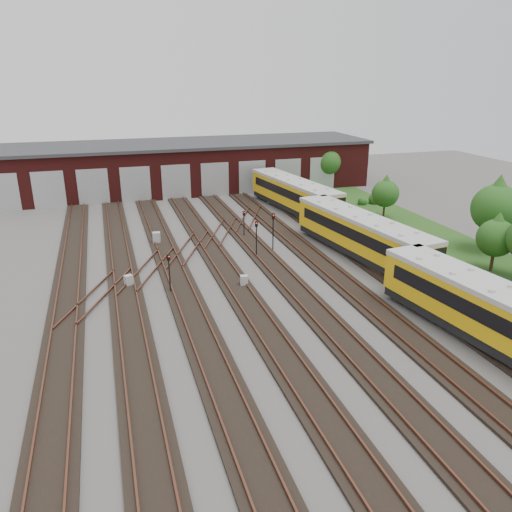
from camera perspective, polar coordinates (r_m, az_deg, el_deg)
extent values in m
plane|color=#4A4744|center=(33.85, 3.19, -6.36)|extent=(120.00, 120.00, 0.00)
cube|color=black|center=(32.25, -21.18, -9.08)|extent=(2.40, 70.00, 0.18)
cube|color=brown|center=(32.25, -22.50, -8.93)|extent=(0.10, 70.00, 0.15)
cube|color=brown|center=(32.10, -19.94, -8.71)|extent=(0.10, 70.00, 0.15)
cube|color=black|center=(32.08, -14.01, -8.39)|extent=(2.40, 70.00, 0.18)
cube|color=brown|center=(32.00, -15.33, -8.27)|extent=(0.10, 70.00, 0.15)
cube|color=brown|center=(32.03, -12.75, -8.00)|extent=(0.10, 70.00, 0.15)
cube|color=black|center=(32.42, -6.90, -7.58)|extent=(2.40, 70.00, 0.18)
cube|color=brown|center=(32.25, -8.18, -7.47)|extent=(0.10, 70.00, 0.15)
cube|color=brown|center=(32.46, -5.66, -7.17)|extent=(0.10, 70.00, 0.15)
cube|color=black|center=(33.24, -0.07, -6.69)|extent=(2.40, 70.00, 0.18)
cube|color=brown|center=(32.98, -1.27, -6.60)|extent=(0.10, 70.00, 0.15)
cube|color=brown|center=(33.36, 1.12, -6.27)|extent=(0.10, 70.00, 0.15)
cube|color=black|center=(34.50, 6.33, -5.76)|extent=(2.40, 70.00, 0.18)
cube|color=brown|center=(34.17, 5.23, -5.68)|extent=(0.10, 70.00, 0.15)
cube|color=brown|center=(34.70, 7.43, -5.35)|extent=(0.10, 70.00, 0.15)
cube|color=black|center=(36.16, 12.18, -4.85)|extent=(2.40, 70.00, 0.18)
cube|color=brown|center=(35.77, 11.19, -4.77)|extent=(0.10, 70.00, 0.15)
cube|color=brown|center=(36.43, 13.19, -4.46)|extent=(0.10, 70.00, 0.15)
cube|color=black|center=(38.18, 17.46, -3.98)|extent=(2.40, 70.00, 0.18)
cube|color=brown|center=(37.73, 16.58, -3.91)|extent=(0.10, 70.00, 0.15)
cube|color=brown|center=(38.51, 18.37, -3.61)|extent=(0.10, 70.00, 0.15)
cube|color=black|center=(40.49, 22.16, -3.18)|extent=(2.40, 70.00, 0.18)
cube|color=brown|center=(39.99, 21.39, -3.10)|extent=(0.10, 70.00, 0.15)
cube|color=brown|center=(40.87, 22.98, -2.83)|extent=(0.10, 70.00, 0.15)
cube|color=brown|center=(41.21, -12.22, -1.43)|extent=(5.40, 9.62, 0.15)
cube|color=brown|center=(45.37, -7.70, 0.87)|extent=(5.40, 9.62, 0.15)
cube|color=brown|center=(49.83, -3.96, 2.78)|extent=(5.40, 9.62, 0.15)
cube|color=brown|center=(37.44, -17.72, -4.22)|extent=(5.40, 9.62, 0.15)
cube|color=brown|center=(54.51, -0.83, 4.35)|extent=(5.40, 9.62, 0.15)
cube|color=#4A1312|center=(70.23, -8.24, 10.04)|extent=(50.00, 12.00, 6.00)
cube|color=#333336|center=(69.76, -8.38, 12.58)|extent=(51.00, 12.50, 0.40)
cube|color=#9DA0A3|center=(64.64, -27.00, 6.46)|extent=(3.60, 0.12, 4.40)
cube|color=#9DA0A3|center=(63.96, -22.59, 6.98)|extent=(3.60, 0.12, 4.40)
cube|color=#9DA0A3|center=(63.66, -18.10, 7.48)|extent=(3.60, 0.12, 4.40)
cube|color=#9DA0A3|center=(63.76, -13.58, 7.93)|extent=(3.60, 0.12, 4.40)
cube|color=#9DA0A3|center=(64.24, -9.10, 8.32)|extent=(3.60, 0.12, 4.40)
cube|color=#9DA0A3|center=(65.11, -4.70, 8.67)|extent=(3.60, 0.12, 4.40)
cube|color=#9DA0A3|center=(66.34, -0.44, 8.95)|extent=(3.60, 0.12, 4.40)
cube|color=#9DA0A3|center=(67.92, 3.66, 9.17)|extent=(3.60, 0.12, 4.40)
cube|color=#9DA0A3|center=(69.82, 7.55, 9.34)|extent=(3.60, 0.12, 4.40)
cube|color=#1B4517|center=(50.79, 19.66, 1.69)|extent=(8.00, 55.00, 0.05)
cube|color=black|center=(32.42, 25.46, -8.43)|extent=(4.77, 16.58, 0.66)
cube|color=#DBBC0B|center=(31.77, 25.87, -5.99)|extent=(5.09, 16.62, 2.40)
cube|color=#B9B9B5|center=(31.24, 26.24, -3.74)|extent=(5.20, 16.64, 0.33)
cube|color=black|center=(30.61, 24.21, -6.14)|extent=(2.07, 14.29, 0.93)
cube|color=black|center=(44.25, 11.83, 0.67)|extent=(4.77, 16.58, 0.66)
cube|color=#DBBC0B|center=(43.78, 11.97, 2.56)|extent=(5.09, 16.62, 2.40)
cube|color=#B9B9B5|center=(43.39, 12.10, 4.27)|extent=(5.20, 16.64, 0.33)
cube|color=black|center=(42.87, 10.45, 2.67)|extent=(2.07, 14.29, 0.93)
cube|color=black|center=(44.56, 13.49, 3.11)|extent=(2.07, 14.29, 0.93)
cube|color=black|center=(58.12, 4.32, 5.71)|extent=(4.77, 16.58, 0.66)
cube|color=#DBBC0B|center=(57.75, 4.36, 7.18)|extent=(5.09, 16.62, 2.40)
cube|color=#B9B9B5|center=(57.46, 4.39, 8.51)|extent=(5.20, 16.64, 0.33)
cube|color=black|center=(57.01, 3.09, 7.32)|extent=(2.07, 14.29, 0.93)
cube|color=black|center=(58.40, 5.61, 7.57)|extent=(2.07, 14.29, 0.93)
cylinder|color=black|center=(36.54, -9.84, -2.38)|extent=(0.09, 0.09, 2.56)
cube|color=black|center=(35.99, -9.98, -0.16)|extent=(0.26, 0.22, 0.45)
sphere|color=red|center=(35.88, -9.97, -0.08)|extent=(0.11, 0.11, 0.11)
cylinder|color=black|center=(48.59, -1.38, 3.41)|extent=(0.09, 0.09, 2.20)
cube|color=black|center=(48.23, -1.39, 4.91)|extent=(0.25, 0.20, 0.43)
sphere|color=red|center=(48.12, -1.37, 4.98)|extent=(0.10, 0.10, 0.10)
cylinder|color=black|center=(45.02, 1.96, 2.49)|extent=(0.10, 0.10, 2.89)
cube|color=black|center=(44.53, 1.98, 4.58)|extent=(0.28, 0.19, 0.52)
sphere|color=red|center=(44.41, 2.03, 4.67)|extent=(0.12, 0.12, 0.12)
cylinder|color=black|center=(42.95, 0.05, 1.56)|extent=(0.10, 0.10, 2.80)
cube|color=black|center=(42.45, 0.05, 3.67)|extent=(0.28, 0.22, 0.49)
sphere|color=red|center=(42.33, 0.09, 3.76)|extent=(0.12, 0.12, 0.12)
cube|color=#A9ABAE|center=(38.55, -14.34, -2.80)|extent=(0.70, 0.65, 0.95)
cube|color=#A9ABAE|center=(47.66, -11.29, 2.01)|extent=(0.77, 0.67, 1.15)
cube|color=#A9ABAE|center=(37.41, -1.39, -2.90)|extent=(0.60, 0.53, 0.90)
cube|color=#A9ABAE|center=(62.01, 1.61, 6.57)|extent=(0.73, 0.65, 1.07)
cube|color=#A9ABAE|center=(57.97, 8.69, 5.34)|extent=(0.62, 0.52, 1.00)
cylinder|color=#362318|center=(71.46, 8.05, 8.56)|extent=(0.23, 0.23, 1.93)
sphere|color=#1F4714|center=(71.00, 8.16, 10.59)|extent=(3.76, 3.76, 3.76)
cone|color=#1F4714|center=(70.79, 8.21, 11.66)|extent=(3.22, 3.22, 2.69)
cylinder|color=#362318|center=(56.96, 14.39, 4.94)|extent=(0.21, 0.21, 1.52)
sphere|color=#1F4714|center=(56.48, 14.57, 6.92)|extent=(2.96, 2.96, 2.96)
cone|color=#1F4714|center=(56.26, 14.67, 7.97)|extent=(2.53, 2.53, 2.11)
cylinder|color=#362318|center=(49.42, 25.23, 1.71)|extent=(0.25, 0.25, 2.17)
sphere|color=#1F4714|center=(48.68, 25.74, 4.94)|extent=(4.22, 4.22, 4.22)
cone|color=#1F4714|center=(48.36, 26.00, 6.65)|extent=(3.61, 3.61, 3.01)
cylinder|color=#362318|center=(44.46, 25.35, -0.66)|extent=(0.26, 0.26, 1.55)
sphere|color=#1F4714|center=(43.84, 25.74, 1.86)|extent=(3.01, 3.01, 3.01)
cone|color=#1F4714|center=(43.55, 25.96, 3.20)|extent=(2.58, 2.58, 2.15)
sphere|color=#1F4714|center=(43.11, 22.51, -1.06)|extent=(1.26, 1.26, 1.26)
sphere|color=#1F4714|center=(62.40, 12.07, 6.24)|extent=(1.11, 1.11, 1.11)
sphere|color=#1F4714|center=(63.22, 13.47, 6.53)|extent=(1.60, 1.60, 1.60)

